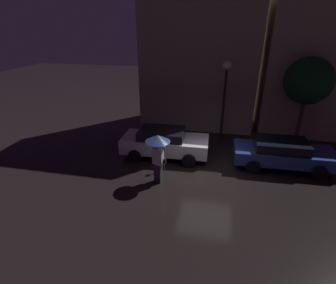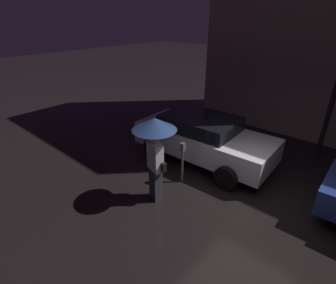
{
  "view_description": "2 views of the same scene",
  "coord_description": "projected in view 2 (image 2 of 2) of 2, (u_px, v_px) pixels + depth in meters",
  "views": [
    {
      "loc": [
        0.32,
        -10.16,
        6.16
      ],
      "look_at": [
        -1.92,
        0.46,
        1.21
      ],
      "focal_mm": 28.0,
      "sensor_mm": 36.0,
      "label": 1
    },
    {
      "loc": [
        1.67,
        -4.77,
        4.17
      ],
      "look_at": [
        -2.63,
        0.14,
        0.96
      ],
      "focal_mm": 28.0,
      "sensor_mm": 36.0,
      "label": 2
    }
  ],
  "objects": [
    {
      "name": "parked_car_white",
      "position": [
        203.0,
        137.0,
        8.01
      ],
      "size": [
        4.3,
        1.97,
        1.41
      ],
      "rotation": [
        0.0,
        0.0,
        0.04
      ],
      "color": "silver",
      "rests_on": "ground"
    },
    {
      "name": "ground_plane",
      "position": [
        249.0,
        214.0,
        6.05
      ],
      "size": [
        60.0,
        60.0,
        0.0
      ],
      "primitive_type": "plane",
      "color": "black"
    },
    {
      "name": "pedestrian_with_umbrella",
      "position": [
        155.0,
        139.0,
        5.85
      ],
      "size": [
        1.01,
        1.01,
        2.15
      ],
      "rotation": [
        0.0,
        0.0,
        2.83
      ],
      "color": "#383842",
      "rests_on": "ground"
    },
    {
      "name": "parking_meter",
      "position": [
        182.0,
        158.0,
        6.9
      ],
      "size": [
        0.12,
        0.1,
        1.18
      ],
      "color": "#4C5154",
      "rests_on": "ground"
    }
  ]
}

